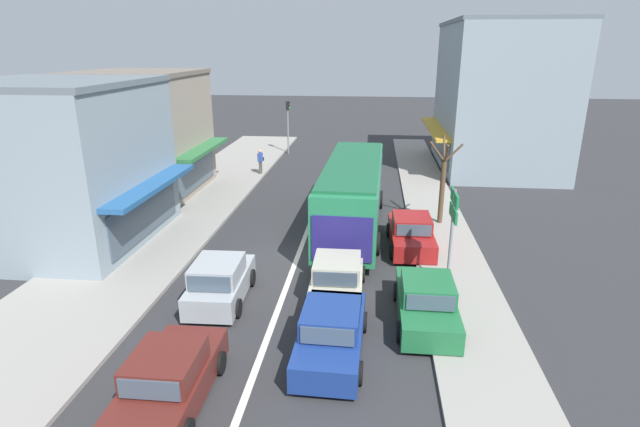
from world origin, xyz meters
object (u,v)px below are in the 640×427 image
(sedan_queue_gap_filler, at_px, (331,333))
(parked_sedan_kerb_front, at_px, (426,302))
(street_tree_right, at_px, (443,185))
(traffic_light_downstreet, at_px, (288,118))
(sedan_adjacent_lane_lead, at_px, (169,381))
(sedan_adjacent_lane_trail, at_px, (337,280))
(parked_sedan_kerb_second, at_px, (411,233))
(hatchback_queue_far_back, at_px, (220,282))
(city_bus, at_px, (353,190))
(directional_road_sign, at_px, (453,214))
(pedestrian_with_handbag_near, at_px, (260,160))

(sedan_queue_gap_filler, relative_size, parked_sedan_kerb_front, 1.01)
(sedan_queue_gap_filler, height_order, street_tree_right, street_tree_right)
(parked_sedan_kerb_front, bearing_deg, traffic_light_downstreet, 108.91)
(sedan_adjacent_lane_lead, height_order, sedan_queue_gap_filler, same)
(sedan_adjacent_lane_trail, relative_size, parked_sedan_kerb_second, 0.99)
(traffic_light_downstreet, bearing_deg, hatchback_queue_far_back, -85.86)
(sedan_queue_gap_filler, xyz_separation_m, parked_sedan_kerb_second, (2.73, 8.13, 0.00))
(sedan_adjacent_lane_lead, height_order, traffic_light_downstreet, traffic_light_downstreet)
(city_bus, bearing_deg, traffic_light_downstreet, 109.26)
(sedan_adjacent_lane_trail, relative_size, directional_road_sign, 1.17)
(sedan_adjacent_lane_lead, xyz_separation_m, directional_road_sign, (7.55, 7.26, 2.04))
(sedan_adjacent_lane_lead, bearing_deg, pedestrian_with_handbag_near, 96.99)
(sedan_queue_gap_filler, height_order, traffic_light_downstreet, traffic_light_downstreet)
(sedan_queue_gap_filler, xyz_separation_m, parked_sedan_kerb_front, (2.81, 2.08, 0.00))
(sedan_adjacent_lane_lead, relative_size, pedestrian_with_handbag_near, 2.59)
(traffic_light_downstreet, bearing_deg, parked_sedan_kerb_second, -65.90)
(directional_road_sign, bearing_deg, parked_sedan_kerb_front, -111.28)
(hatchback_queue_far_back, height_order, sedan_adjacent_lane_trail, hatchback_queue_far_back)
(parked_sedan_kerb_second, bearing_deg, city_bus, 140.55)
(city_bus, distance_m, pedestrian_with_handbag_near, 11.66)
(parked_sedan_kerb_front, relative_size, pedestrian_with_handbag_near, 2.58)
(hatchback_queue_far_back, bearing_deg, sedan_queue_gap_filler, -33.74)
(traffic_light_downstreet, bearing_deg, sedan_adjacent_lane_trail, -76.56)
(parked_sedan_kerb_front, distance_m, parked_sedan_kerb_second, 6.06)
(city_bus, bearing_deg, street_tree_right, 13.03)
(hatchback_queue_far_back, xyz_separation_m, street_tree_right, (8.35, 8.58, 1.29))
(parked_sedan_kerb_front, height_order, street_tree_right, street_tree_right)
(sedan_adjacent_lane_lead, distance_m, hatchback_queue_far_back, 5.19)
(parked_sedan_kerb_second, distance_m, directional_road_sign, 4.11)
(parked_sedan_kerb_second, xyz_separation_m, street_tree_right, (1.61, 3.13, 1.34))
(city_bus, xyz_separation_m, parked_sedan_kerb_second, (2.61, -2.15, -1.22))
(parked_sedan_kerb_second, bearing_deg, street_tree_right, 62.77)
(parked_sedan_kerb_front, distance_m, pedestrian_with_handbag_near, 20.08)
(sedan_queue_gap_filler, distance_m, street_tree_right, 12.14)
(city_bus, height_order, parked_sedan_kerb_front, city_bus)
(sedan_queue_gap_filler, distance_m, parked_sedan_kerb_second, 8.58)
(sedan_adjacent_lane_trail, xyz_separation_m, traffic_light_downstreet, (-5.69, 23.82, 2.19))
(pedestrian_with_handbag_near, bearing_deg, hatchback_queue_far_back, -81.94)
(sedan_adjacent_lane_lead, distance_m, parked_sedan_kerb_front, 7.96)
(directional_road_sign, relative_size, pedestrian_with_handbag_near, 2.21)
(city_bus, bearing_deg, parked_sedan_kerb_front, -71.83)
(sedan_adjacent_lane_trail, relative_size, traffic_light_downstreet, 1.01)
(sedan_queue_gap_filler, xyz_separation_m, hatchback_queue_far_back, (-4.00, 2.67, 0.05))
(sedan_adjacent_lane_lead, bearing_deg, traffic_light_downstreet, 94.01)
(hatchback_queue_far_back, bearing_deg, pedestrian_with_handbag_near, 98.06)
(city_bus, relative_size, street_tree_right, 2.56)
(parked_sedan_kerb_second, height_order, pedestrian_with_handbag_near, pedestrian_with_handbag_near)
(pedestrian_with_handbag_near, bearing_deg, city_bus, -55.66)
(parked_sedan_kerb_second, distance_m, traffic_light_downstreet, 20.95)
(sedan_queue_gap_filler, relative_size, pedestrian_with_handbag_near, 2.60)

